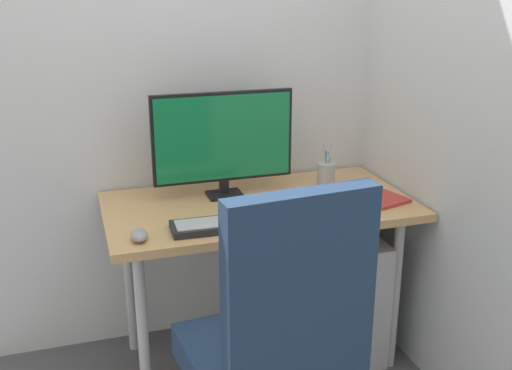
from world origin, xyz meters
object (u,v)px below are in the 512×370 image
Objects in this scene: mouse at (139,235)px; notebook at (382,199)px; office_chair at (276,345)px; keyboard at (226,224)px; pen_holder at (326,174)px; monitor at (223,139)px; filing_cabinet at (322,288)px.

mouse is 1.00m from notebook.
keyboard is at bearing 92.09° from office_chair.
office_chair is 5.68× the size of pen_holder.
pen_holder is at bearing 30.89° from keyboard.
office_chair is at bearing -87.91° from keyboard.
monitor is at bearing 177.21° from pen_holder.
filing_cabinet is 0.97m from mouse.
filing_cabinet is at bearing 125.28° from notebook.
office_chair is 2.66× the size of keyboard.
filing_cabinet is 0.97× the size of monitor.
monitor is at bearing 165.45° from filing_cabinet.
keyboard reaches higher than notebook.
monitor is 1.44× the size of keyboard.
monitor reaches higher than mouse.
office_chair is 0.95m from monitor.
keyboard is 0.62m from pen_holder.
pen_holder reaches higher than keyboard.
monitor is 0.69m from notebook.
monitor is at bearing 45.81° from mouse.
filing_cabinet is at bearing 20.89° from mouse.
office_chair is at bearing -123.08° from filing_cabinet.
monitor reaches higher than filing_cabinet.
keyboard is at bearing -103.30° from monitor.
filing_cabinet is at bearing -14.55° from monitor.
monitor is 0.42m from keyboard.
notebook is at bearing -23.12° from monitor.
mouse reaches higher than filing_cabinet.
office_chair is 6.37× the size of notebook.
office_chair is 0.54m from keyboard.
office_chair reaches higher than pen_holder.
keyboard is 0.32m from mouse.
mouse is at bearing -176.76° from keyboard.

